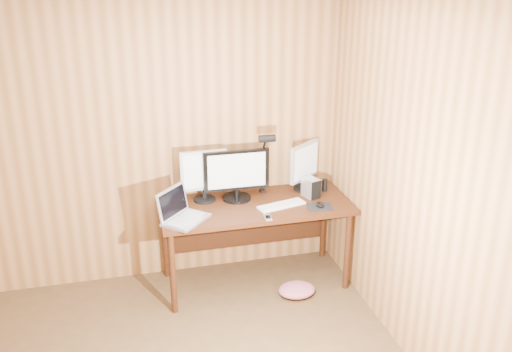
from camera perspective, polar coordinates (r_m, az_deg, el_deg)
name	(u,v)px	position (r m, az deg, el deg)	size (l,w,h in m)	color
room_shell	(156,258)	(2.99, -9.97, -8.12)	(4.00, 4.00, 4.00)	#53391F
desk	(253,214)	(4.90, -0.35, -3.77)	(1.60, 0.70, 0.75)	#3A1B0C
monitor_center	(236,174)	(4.80, -1.97, 0.19)	(0.56, 0.24, 0.44)	black
monitor_left	(204,174)	(4.78, -5.24, 0.18)	(0.39, 0.19, 0.44)	black
monitor_right	(304,165)	(5.02, 4.87, 1.10)	(0.32, 0.25, 0.43)	black
laptop	(180,212)	(4.52, -7.58, -3.63)	(0.44, 0.45, 0.26)	silver
keyboard	(281,205)	(4.75, 2.56, -2.92)	(0.42, 0.22, 0.02)	white
mousepad	(320,207)	(4.76, 6.39, -3.08)	(0.21, 0.17, 0.00)	black
mouse	(320,205)	(4.75, 6.40, -2.86)	(0.06, 0.10, 0.04)	black
hard_drive	(311,188)	(4.92, 5.52, -1.17)	(0.14, 0.18, 0.17)	silver
phone	(268,218)	(4.53, 1.19, -4.18)	(0.06, 0.11, 0.01)	silver
speaker	(325,185)	(5.06, 6.89, -0.92)	(0.05, 0.05, 0.11)	black
desk_lamp	(265,154)	(4.83, 0.91, 2.17)	(0.14, 0.20, 0.60)	black
fabric_pile	(297,290)	(4.94, 4.10, -11.29)	(0.32, 0.26, 0.10)	#BB5B70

